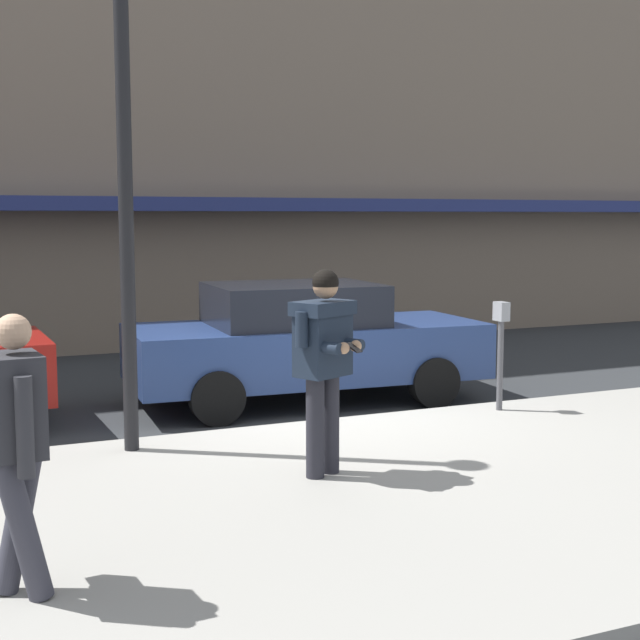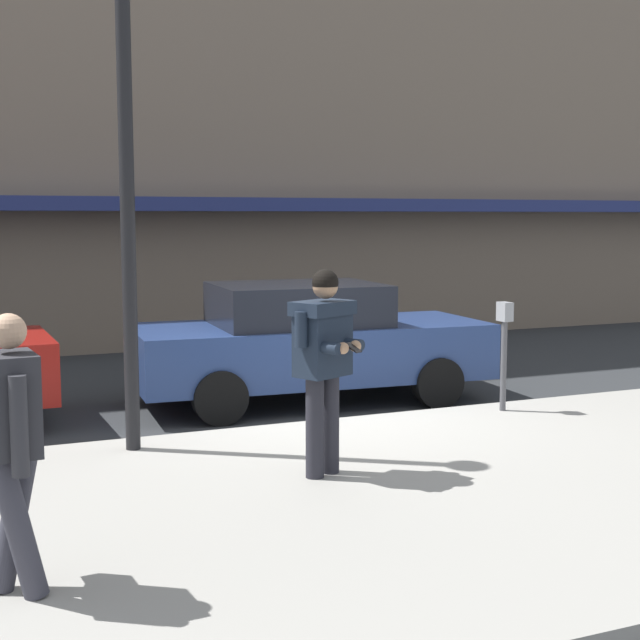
# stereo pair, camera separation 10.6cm
# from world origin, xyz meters

# --- Properties ---
(ground_plane) EXTENTS (80.00, 80.00, 0.00)m
(ground_plane) POSITION_xyz_m (0.00, 0.00, 0.00)
(ground_plane) COLOR #2B2D30
(sidewalk) EXTENTS (32.00, 5.30, 0.14)m
(sidewalk) POSITION_xyz_m (1.00, -2.85, 0.07)
(sidewalk) COLOR #99968E
(sidewalk) RESTS_ON ground
(curb_paint_line) EXTENTS (28.00, 0.12, 0.01)m
(curb_paint_line) POSITION_xyz_m (1.00, 0.05, 0.00)
(curb_paint_line) COLOR silver
(curb_paint_line) RESTS_ON ground
(storefront_facade) EXTENTS (28.00, 4.70, 12.73)m
(storefront_facade) POSITION_xyz_m (1.00, 8.49, 6.35)
(storefront_facade) COLOR #756656
(storefront_facade) RESTS_ON ground
(parked_sedan_mid) EXTENTS (4.60, 2.13, 1.54)m
(parked_sedan_mid) POSITION_xyz_m (0.35, 1.34, 0.79)
(parked_sedan_mid) COLOR navy
(parked_sedan_mid) RESTS_ON ground
(man_texting_on_phone) EXTENTS (0.62, 0.65, 1.81)m
(man_texting_on_phone) POSITION_xyz_m (-0.93, -2.18, 1.25)
(man_texting_on_phone) COLOR #23232B
(man_texting_on_phone) RESTS_ON sidewalk
(pedestrian_with_bag) EXTENTS (0.35, 0.72, 1.70)m
(pedestrian_with_bag) POSITION_xyz_m (-3.59, -3.71, 1.11)
(pedestrian_with_bag) COLOR #33333D
(pedestrian_with_bag) RESTS_ON sidewalk
(street_lamp_post) EXTENTS (0.36, 0.36, 4.88)m
(street_lamp_post) POSITION_xyz_m (-2.29, -0.65, 3.14)
(street_lamp_post) COLOR black
(street_lamp_post) RESTS_ON sidewalk
(parking_meter) EXTENTS (0.12, 0.18, 1.27)m
(parking_meter) POSITION_xyz_m (2.01, -0.60, 0.97)
(parking_meter) COLOR #4C4C51
(parking_meter) RESTS_ON sidewalk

